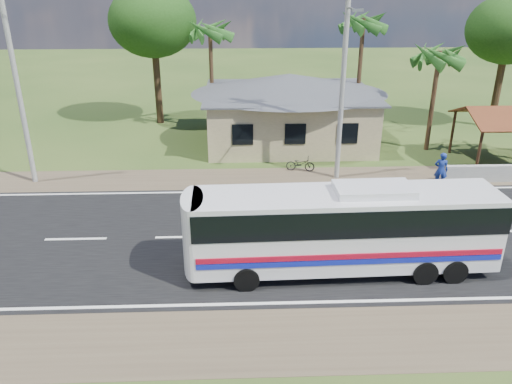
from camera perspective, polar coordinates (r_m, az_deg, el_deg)
The scene contains 14 objects.
ground at distance 20.94m, azimuth 4.34°, elevation -4.98°, with size 120.00×120.00×0.00m, color #274117.
road at distance 20.93m, azimuth 4.34°, elevation -4.96°, with size 120.00×16.00×0.03m.
house at distance 32.30m, azimuth 3.77°, elevation 10.27°, with size 12.40×10.00×5.00m.
waiting_shed at distance 31.68m, azimuth 27.00°, elevation 7.70°, with size 5.20×4.48×3.35m.
concrete_barrier at distance 29.40m, azimuth 27.04°, elevation 1.93°, with size 7.00×0.30×0.90m, color #9E9E99.
utility_poles at distance 25.62m, azimuth 9.25°, elevation 13.74°, with size 32.80×2.22×11.00m.
palm_near at distance 31.86m, azimuth 20.20°, elevation 14.39°, with size 2.80×2.80×6.70m.
palm_mid at distance 34.91m, azimuth 12.17°, elevation 18.32°, with size 2.80×2.80×8.20m.
palm_far at distance 34.50m, azimuth -5.28°, elevation 17.85°, with size 2.80×2.80×7.70m.
tree_behind_house at distance 36.86m, azimuth -11.71°, elevation 18.53°, with size 6.00×6.00×9.61m.
tree_behind_shed at distance 39.00m, azimuth 26.93°, elevation 16.20°, with size 5.60×5.60×9.02m.
coach_bus at distance 17.90m, azimuth 10.20°, elevation -3.60°, with size 10.81×2.59×3.34m.
motorcycle at distance 27.75m, azimuth 5.09°, elevation 3.23°, with size 0.55×1.57×0.83m, color black.
person at distance 27.02m, azimuth 20.39°, elevation 2.39°, with size 0.67×0.44×1.84m, color navy.
Camera 1 is at (-2.27, -18.31, 9.89)m, focal length 35.00 mm.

